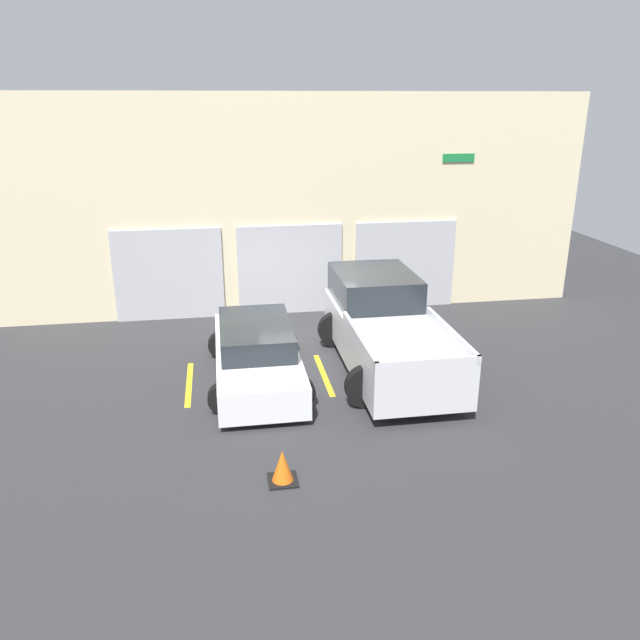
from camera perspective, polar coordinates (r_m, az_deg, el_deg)
The scene contains 8 objects.
ground_plane at distance 15.00m, azimuth -0.55°, elevation -2.84°, with size 28.00×28.00×0.00m, color #2D2D30.
shophouse_building at distance 17.36m, azimuth -2.31°, elevation 10.22°, with size 16.31×0.68×5.91m.
pickup_truck at distance 13.99m, azimuth 6.01°, elevation -0.77°, with size 2.62×5.21×1.88m.
sedan_white at distance 13.39m, azimuth -5.82°, elevation -3.07°, with size 2.09×4.52×1.25m.
parking_stripe_far_left at distance 13.60m, azimuth -11.88°, elevation -5.72°, with size 0.12×2.20×0.01m, color gold.
parking_stripe_left at distance 13.75m, azimuth 0.34°, elevation -5.00°, with size 0.12×2.20×0.01m, color gold.
parking_stripe_centre at distance 14.48m, azimuth 11.78°, elevation -4.11°, with size 0.12×2.20×0.01m, color gold.
traffic_cone at distance 10.08m, azimuth -3.45°, elevation -13.29°, with size 0.47×0.47×0.55m.
Camera 1 is at (-2.13, -13.71, 5.72)m, focal length 35.00 mm.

